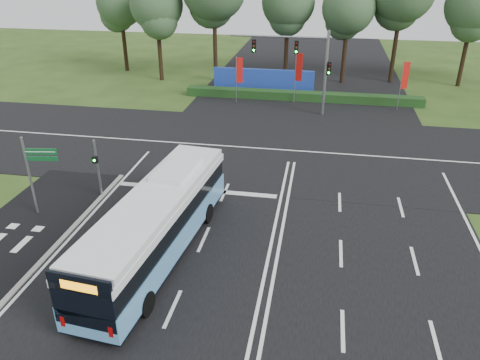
% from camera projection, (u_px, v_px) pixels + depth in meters
% --- Properties ---
extents(ground, '(120.00, 120.00, 0.00)m').
position_uv_depth(ground, '(271.00, 247.00, 22.37)').
color(ground, '#2A4717').
rests_on(ground, ground).
extents(road_main, '(20.00, 120.00, 0.04)m').
position_uv_depth(road_main, '(271.00, 246.00, 22.36)').
color(road_main, black).
rests_on(road_main, ground).
extents(road_cross, '(120.00, 14.00, 0.05)m').
position_uv_depth(road_cross, '(291.00, 151.00, 32.94)').
color(road_cross, black).
rests_on(road_cross, ground).
extents(kerb_strip, '(0.25, 18.00, 0.12)m').
position_uv_depth(kerb_strip, '(43.00, 260.00, 21.29)').
color(kerb_strip, gray).
rests_on(kerb_strip, ground).
extents(city_bus, '(3.62, 12.10, 3.42)m').
position_uv_depth(city_bus, '(157.00, 223.00, 21.00)').
color(city_bus, '#5796C9').
rests_on(city_bus, ground).
extents(pedestrian_signal, '(0.29, 0.42, 3.45)m').
position_uv_depth(pedestrian_signal, '(97.00, 167.00, 26.09)').
color(pedestrian_signal, gray).
rests_on(pedestrian_signal, ground).
extents(street_sign, '(1.70, 0.35, 4.40)m').
position_uv_depth(street_sign, '(35.00, 167.00, 23.95)').
color(street_sign, gray).
rests_on(street_sign, ground).
extents(banner_flag_left, '(0.60, 0.25, 4.25)m').
position_uv_depth(banner_flag_left, '(239.00, 73.00, 42.00)').
color(banner_flag_left, gray).
rests_on(banner_flag_left, ground).
extents(banner_flag_mid, '(0.64, 0.30, 4.64)m').
position_uv_depth(banner_flag_mid, '(298.00, 70.00, 41.91)').
color(banner_flag_mid, gray).
rests_on(banner_flag_mid, ground).
extents(banner_flag_right, '(0.61, 0.26, 4.33)m').
position_uv_depth(banner_flag_right, '(404.00, 78.00, 40.00)').
color(banner_flag_right, gray).
rests_on(banner_flag_right, ground).
extents(traffic_light_gantry, '(8.41, 0.28, 7.00)m').
position_uv_depth(traffic_light_gantry, '(304.00, 59.00, 38.34)').
color(traffic_light_gantry, gray).
rests_on(traffic_light_gantry, ground).
extents(hedge, '(22.00, 1.20, 0.80)m').
position_uv_depth(hedge, '(302.00, 96.00, 43.79)').
color(hedge, '#1A3B15').
rests_on(hedge, ground).
extents(blue_hoarding, '(10.00, 0.30, 2.20)m').
position_uv_depth(blue_hoarding, '(263.00, 80.00, 46.32)').
color(blue_hoarding, '#1F3FAC').
rests_on(blue_hoarding, ground).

